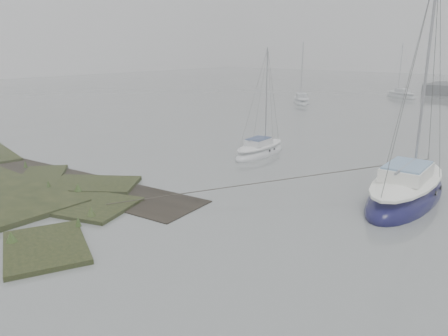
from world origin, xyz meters
TOP-DOWN VIEW (x-y plane):
  - ground at (0.00, 30.00)m, footprint 160.00×160.00m
  - sailboat_main at (8.15, 11.98)m, footprint 2.76×7.69m
  - sailboat_white at (-1.47, 14.76)m, footprint 1.88×4.98m
  - sailboat_far_a at (-12.19, 38.96)m, footprint 4.52×5.36m
  - sailboat_far_c at (-5.00, 52.56)m, footprint 5.31×4.44m

SIDE VIEW (x-z plane):
  - ground at x=0.00m, z-range 0.00..0.00m
  - sailboat_white at x=-1.47m, z-range -3.24..3.67m
  - sailboat_far_c at x=-5.00m, z-range -3.49..3.95m
  - sailboat_far_a at x=-12.19m, z-range -3.53..4.00m
  - sailboat_main at x=8.15m, z-range -5.03..5.70m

